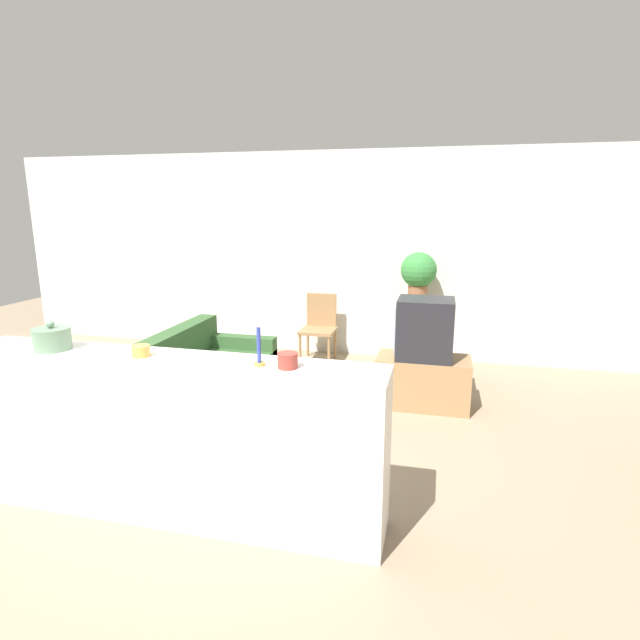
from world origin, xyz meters
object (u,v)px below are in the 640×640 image
(television, at_px, (424,329))
(wooden_chair, at_px, (319,324))
(couch, at_px, (204,380))
(potted_plant, at_px, (419,272))
(decorative_bowl, at_px, (52,339))

(television, relative_size, wooden_chair, 0.69)
(couch, distance_m, potted_plant, 2.91)
(couch, relative_size, television, 2.71)
(wooden_chair, bearing_deg, decorative_bowl, -105.32)
(television, relative_size, potted_plant, 1.09)
(couch, height_order, wooden_chair, wooden_chair)
(television, height_order, wooden_chair, television)
(couch, xyz_separation_m, potted_plant, (2.02, 1.86, 0.93))
(wooden_chair, distance_m, decorative_bowl, 3.70)
(potted_plant, height_order, decorative_bowl, potted_plant)
(wooden_chair, bearing_deg, potted_plant, 4.01)
(potted_plant, bearing_deg, television, -84.16)
(television, height_order, decorative_bowl, decorative_bowl)
(couch, relative_size, potted_plant, 2.94)
(wooden_chair, distance_m, potted_plant, 1.44)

